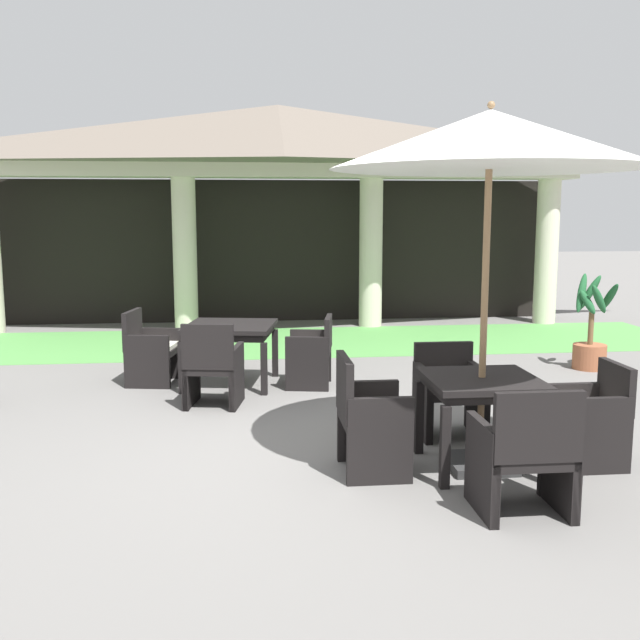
{
  "coord_description": "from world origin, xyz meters",
  "views": [
    {
      "loc": [
        -0.73,
        -5.77,
        2.07
      ],
      "look_at": [
        0.12,
        1.76,
        0.93
      ],
      "focal_mm": 41.03,
      "sensor_mm": 36.0,
      "label": 1
    }
  ],
  "objects_px": {
    "patio_chair_near_foreground_west": "(369,419)",
    "patio_chair_near_foreground_north": "(449,392)",
    "patio_chair_mid_left_south": "(213,368)",
    "patio_chair_near_foreground_south": "(524,455)",
    "patio_table_near_foreground": "(482,390)",
    "patio_umbrella_near_foreground": "(490,142)",
    "patio_chair_mid_left_west": "(150,350)",
    "patio_table_mid_left": "(230,332)",
    "potted_palm_right_edge": "(591,339)",
    "patio_chair_mid_left_east": "(312,353)",
    "patio_chair_near_foreground_east": "(588,417)"
  },
  "relations": [
    {
      "from": "patio_chair_near_foreground_south",
      "to": "patio_chair_mid_left_south",
      "type": "relative_size",
      "value": 1.0
    },
    {
      "from": "patio_chair_mid_left_south",
      "to": "potted_palm_right_edge",
      "type": "relative_size",
      "value": 0.72
    },
    {
      "from": "patio_umbrella_near_foreground",
      "to": "patio_chair_mid_left_west",
      "type": "xyz_separation_m",
      "value": [
        -2.99,
        3.3,
        -2.18
      ]
    },
    {
      "from": "patio_chair_mid_left_east",
      "to": "patio_chair_near_foreground_west",
      "type": "bearing_deg",
      "value": -166.41
    },
    {
      "from": "patio_chair_mid_left_east",
      "to": "patio_table_near_foreground",
      "type": "bearing_deg",
      "value": -149.45
    },
    {
      "from": "patio_chair_near_foreground_west",
      "to": "patio_chair_near_foreground_north",
      "type": "xyz_separation_m",
      "value": [
        0.92,
        0.9,
        -0.03
      ]
    },
    {
      "from": "patio_chair_mid_left_south",
      "to": "patio_chair_near_foreground_south",
      "type": "bearing_deg",
      "value": -43.82
    },
    {
      "from": "patio_chair_near_foreground_west",
      "to": "patio_chair_mid_left_east",
      "type": "relative_size",
      "value": 1.12
    },
    {
      "from": "patio_chair_near_foreground_south",
      "to": "patio_table_mid_left",
      "type": "bearing_deg",
      "value": 117.0
    },
    {
      "from": "patio_umbrella_near_foreground",
      "to": "patio_chair_near_foreground_north",
      "type": "xyz_separation_m",
      "value": [
        0.01,
        0.91,
        -2.18
      ]
    },
    {
      "from": "patio_chair_near_foreground_east",
      "to": "patio_chair_near_foreground_west",
      "type": "bearing_deg",
      "value": 90.0
    },
    {
      "from": "patio_chair_near_foreground_south",
      "to": "patio_chair_mid_left_east",
      "type": "xyz_separation_m",
      "value": [
        -1.06,
        3.85,
        -0.02
      ]
    },
    {
      "from": "patio_chair_near_foreground_north",
      "to": "patio_chair_near_foreground_south",
      "type": "xyz_separation_m",
      "value": [
        -0.01,
        -1.82,
        0.01
      ]
    },
    {
      "from": "patio_table_mid_left",
      "to": "potted_palm_right_edge",
      "type": "relative_size",
      "value": 0.93
    },
    {
      "from": "patio_chair_near_foreground_north",
      "to": "patio_chair_mid_left_south",
      "type": "xyz_separation_m",
      "value": [
        -2.21,
        1.24,
        0.01
      ]
    },
    {
      "from": "patio_chair_near_foreground_south",
      "to": "patio_chair_mid_left_east",
      "type": "height_order",
      "value": "patio_chair_near_foreground_south"
    },
    {
      "from": "patio_chair_mid_left_south",
      "to": "patio_chair_mid_left_west",
      "type": "height_order",
      "value": "patio_chair_mid_left_south"
    },
    {
      "from": "patio_umbrella_near_foreground",
      "to": "patio_chair_near_foreground_east",
      "type": "height_order",
      "value": "patio_umbrella_near_foreground"
    },
    {
      "from": "patio_chair_near_foreground_west",
      "to": "potted_palm_right_edge",
      "type": "bearing_deg",
      "value": 134.47
    },
    {
      "from": "patio_chair_near_foreground_south",
      "to": "patio_chair_mid_left_west",
      "type": "xyz_separation_m",
      "value": [
        -2.99,
        4.21,
        -0.01
      ]
    },
    {
      "from": "patio_table_near_foreground",
      "to": "patio_chair_mid_left_south",
      "type": "distance_m",
      "value": 3.09
    },
    {
      "from": "patio_table_near_foreground",
      "to": "patio_chair_near_foreground_east",
      "type": "distance_m",
      "value": 0.94
    },
    {
      "from": "patio_table_near_foreground",
      "to": "patio_table_mid_left",
      "type": "relative_size",
      "value": 0.75
    },
    {
      "from": "patio_table_mid_left",
      "to": "patio_chair_near_foreground_south",
      "type": "bearing_deg",
      "value": -63.38
    },
    {
      "from": "patio_table_near_foreground",
      "to": "patio_chair_mid_left_east",
      "type": "height_order",
      "value": "patio_chair_mid_left_east"
    },
    {
      "from": "patio_table_near_foreground",
      "to": "patio_chair_near_foreground_west",
      "type": "height_order",
      "value": "patio_chair_near_foreground_west"
    },
    {
      "from": "patio_chair_mid_left_east",
      "to": "potted_palm_right_edge",
      "type": "relative_size",
      "value": 0.66
    },
    {
      "from": "patio_chair_mid_left_east",
      "to": "patio_chair_mid_left_west",
      "type": "relative_size",
      "value": 0.94
    },
    {
      "from": "patio_table_near_foreground",
      "to": "patio_chair_near_foreground_south",
      "type": "height_order",
      "value": "patio_chair_near_foreground_south"
    },
    {
      "from": "patio_table_near_foreground",
      "to": "patio_chair_mid_left_south",
      "type": "bearing_deg",
      "value": 135.71
    },
    {
      "from": "patio_chair_near_foreground_east",
      "to": "patio_chair_mid_left_south",
      "type": "relative_size",
      "value": 0.91
    },
    {
      "from": "patio_chair_near_foreground_east",
      "to": "patio_chair_mid_left_west",
      "type": "xyz_separation_m",
      "value": [
        -3.9,
        3.3,
        0.01
      ]
    },
    {
      "from": "potted_palm_right_edge",
      "to": "patio_chair_mid_left_west",
      "type": "bearing_deg",
      "value": -178.16
    },
    {
      "from": "patio_chair_near_foreground_north",
      "to": "potted_palm_right_edge",
      "type": "bearing_deg",
      "value": -135.65
    },
    {
      "from": "patio_table_mid_left",
      "to": "patio_chair_mid_left_east",
      "type": "distance_m",
      "value": 1.0
    },
    {
      "from": "patio_umbrella_near_foreground",
      "to": "potted_palm_right_edge",
      "type": "bearing_deg",
      "value": 52.49
    },
    {
      "from": "patio_umbrella_near_foreground",
      "to": "patio_chair_mid_left_west",
      "type": "height_order",
      "value": "patio_umbrella_near_foreground"
    },
    {
      "from": "patio_chair_near_foreground_west",
      "to": "patio_chair_mid_left_south",
      "type": "bearing_deg",
      "value": -148.57
    },
    {
      "from": "patio_chair_near_foreground_east",
      "to": "patio_chair_near_foreground_north",
      "type": "distance_m",
      "value": 1.28
    },
    {
      "from": "patio_chair_near_foreground_west",
      "to": "patio_chair_mid_left_west",
      "type": "relative_size",
      "value": 1.06
    },
    {
      "from": "patio_chair_near_foreground_west",
      "to": "patio_table_mid_left",
      "type": "relative_size",
      "value": 0.79
    },
    {
      "from": "patio_chair_near_foreground_east",
      "to": "patio_table_mid_left",
      "type": "xyz_separation_m",
      "value": [
        -2.94,
        3.12,
        0.24
      ]
    },
    {
      "from": "patio_umbrella_near_foreground",
      "to": "patio_chair_mid_left_east",
      "type": "bearing_deg",
      "value": 110.01
    },
    {
      "from": "patio_table_near_foreground",
      "to": "patio_umbrella_near_foreground",
      "type": "distance_m",
      "value": 1.93
    },
    {
      "from": "patio_chair_near_foreground_north",
      "to": "patio_table_mid_left",
      "type": "distance_m",
      "value": 3.01
    },
    {
      "from": "patio_table_near_foreground",
      "to": "patio_umbrella_near_foreground",
      "type": "height_order",
      "value": "patio_umbrella_near_foreground"
    },
    {
      "from": "patio_chair_near_foreground_south",
      "to": "patio_table_mid_left",
      "type": "distance_m",
      "value": 4.52
    },
    {
      "from": "patio_table_near_foreground",
      "to": "patio_chair_mid_left_south",
      "type": "height_order",
      "value": "patio_chair_mid_left_south"
    },
    {
      "from": "patio_chair_near_foreground_east",
      "to": "patio_table_mid_left",
      "type": "bearing_deg",
      "value": 43.61
    },
    {
      "from": "patio_chair_near_foreground_south",
      "to": "patio_chair_mid_left_south",
      "type": "distance_m",
      "value": 3.78
    }
  ]
}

